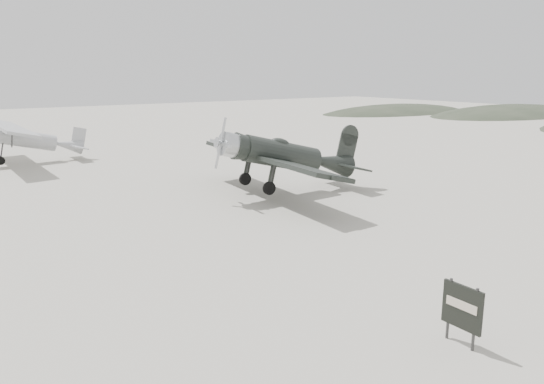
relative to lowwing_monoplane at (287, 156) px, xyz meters
The scene contains 6 objects.
ground 8.36m from the lowwing_monoplane, 124.91° to the right, with size 160.00×160.00×0.00m, color #A8A295.
hill_east_north 59.33m from the lowwing_monoplane, 21.07° to the left, with size 36.00×18.00×6.00m, color #2B3425.
hill_northeast 56.29m from the lowwing_monoplane, 36.31° to the left, with size 32.00×16.00×5.20m, color #2B3425.
lowwing_monoplane is the anchor object (origin of this frame).
highwing_monoplane 19.09m from the lowwing_monoplane, 117.69° to the left, with size 7.60×10.65×3.04m.
sign_board 15.13m from the lowwing_monoplane, 112.29° to the right, with size 0.09×0.99×1.43m.
Camera 1 is at (-10.60, -13.59, 5.88)m, focal length 35.00 mm.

